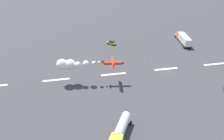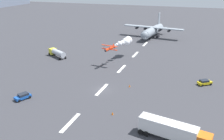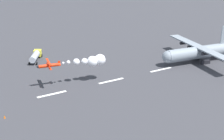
{
  "view_description": "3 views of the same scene",
  "coord_description": "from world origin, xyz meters",
  "px_view_note": "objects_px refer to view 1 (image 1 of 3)",
  "views": [
    {
      "loc": [
        31.87,
        63.61,
        34.5
      ],
      "look_at": [
        19.41,
        4.82,
        4.03
      ],
      "focal_mm": 37.19,
      "sensor_mm": 36.0,
      "label": 1
    },
    {
      "loc": [
        -58.75,
        -24.01,
        28.9
      ],
      "look_at": [
        5.49,
        -1.0,
        3.94
      ],
      "focal_mm": 40.7,
      "sensor_mm": 36.0,
      "label": 2
    },
    {
      "loc": [
        -7.21,
        -75.32,
        37.08
      ],
      "look_at": [
        36.01,
        0.0,
        3.28
      ],
      "focal_mm": 52.79,
      "sensor_mm": 36.0,
      "label": 3
    }
  ],
  "objects_px": {
    "stunt_biplane_red": "(72,64)",
    "followme_car_yellow": "(112,43)",
    "semi_truck_orange": "(183,38)",
    "fuel_tanker_truck": "(121,129)",
    "traffic_cone_far": "(147,61)",
    "traffic_cone_near": "(188,56)"
  },
  "relations": [
    {
      "from": "semi_truck_orange",
      "to": "traffic_cone_far",
      "type": "distance_m",
      "value": 25.97
    },
    {
      "from": "traffic_cone_far",
      "to": "followme_car_yellow",
      "type": "bearing_deg",
      "value": -66.14
    },
    {
      "from": "stunt_biplane_red",
      "to": "traffic_cone_far",
      "type": "relative_size",
      "value": 25.72
    },
    {
      "from": "fuel_tanker_truck",
      "to": "traffic_cone_near",
      "type": "relative_size",
      "value": 12.44
    },
    {
      "from": "stunt_biplane_red",
      "to": "semi_truck_orange",
      "type": "height_order",
      "value": "stunt_biplane_red"
    },
    {
      "from": "traffic_cone_far",
      "to": "semi_truck_orange",
      "type": "bearing_deg",
      "value": -145.13
    },
    {
      "from": "stunt_biplane_red",
      "to": "fuel_tanker_truck",
      "type": "relative_size",
      "value": 2.07
    },
    {
      "from": "semi_truck_orange",
      "to": "traffic_cone_far",
      "type": "relative_size",
      "value": 20.36
    },
    {
      "from": "stunt_biplane_red",
      "to": "followme_car_yellow",
      "type": "relative_size",
      "value": 4.51
    },
    {
      "from": "stunt_biplane_red",
      "to": "traffic_cone_far",
      "type": "bearing_deg",
      "value": -160.04
    },
    {
      "from": "stunt_biplane_red",
      "to": "traffic_cone_near",
      "type": "distance_m",
      "value": 43.93
    },
    {
      "from": "stunt_biplane_red",
      "to": "traffic_cone_near",
      "type": "bearing_deg",
      "value": -166.45
    },
    {
      "from": "stunt_biplane_red",
      "to": "semi_truck_orange",
      "type": "distance_m",
      "value": 53.59
    },
    {
      "from": "fuel_tanker_truck",
      "to": "traffic_cone_far",
      "type": "relative_size",
      "value": 12.44
    },
    {
      "from": "stunt_biplane_red",
      "to": "traffic_cone_far",
      "type": "xyz_separation_m",
      "value": [
        -26.31,
        -9.55,
        -5.68
      ]
    },
    {
      "from": "stunt_biplane_red",
      "to": "followme_car_yellow",
      "type": "distance_m",
      "value": 34.56
    },
    {
      "from": "stunt_biplane_red",
      "to": "fuel_tanker_truck",
      "type": "height_order",
      "value": "stunt_biplane_red"
    },
    {
      "from": "fuel_tanker_truck",
      "to": "followme_car_yellow",
      "type": "xyz_separation_m",
      "value": [
        -9.39,
        -53.91,
        -0.94
      ]
    },
    {
      "from": "traffic_cone_near",
      "to": "traffic_cone_far",
      "type": "bearing_deg",
      "value": 2.32
    },
    {
      "from": "semi_truck_orange",
      "to": "traffic_cone_near",
      "type": "relative_size",
      "value": 20.36
    },
    {
      "from": "traffic_cone_near",
      "to": "traffic_cone_far",
      "type": "distance_m",
      "value": 16.05
    },
    {
      "from": "fuel_tanker_truck",
      "to": "followme_car_yellow",
      "type": "bearing_deg",
      "value": -99.88
    }
  ]
}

